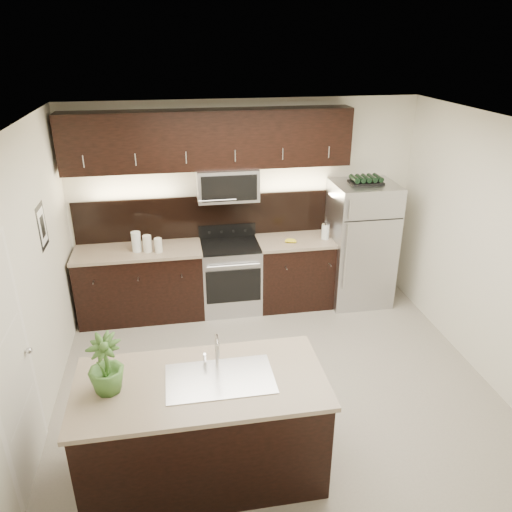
% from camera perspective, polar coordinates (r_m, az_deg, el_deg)
% --- Properties ---
extents(ground, '(4.50, 4.50, 0.00)m').
position_cam_1_polar(ground, '(5.50, 2.11, -14.28)').
color(ground, gray).
rests_on(ground, ground).
extents(room_walls, '(4.52, 4.02, 2.71)m').
position_cam_1_polar(room_walls, '(4.59, 1.16, 2.13)').
color(room_walls, beige).
rests_on(room_walls, ground).
extents(counter_run, '(3.51, 0.65, 0.94)m').
position_cam_1_polar(counter_run, '(6.61, -4.70, -2.45)').
color(counter_run, black).
rests_on(counter_run, ground).
extents(upper_fixtures, '(3.49, 0.40, 1.66)m').
position_cam_1_polar(upper_fixtures, '(6.20, -5.11, 12.13)').
color(upper_fixtures, black).
rests_on(upper_fixtures, counter_run).
extents(island, '(1.96, 0.96, 0.94)m').
position_cam_1_polar(island, '(4.32, -6.04, -18.92)').
color(island, black).
rests_on(island, ground).
extents(sink_faucet, '(0.84, 0.50, 0.28)m').
position_cam_1_polar(sink_faucet, '(4.02, -4.16, -13.58)').
color(sink_faucet, silver).
rests_on(sink_faucet, island).
extents(refrigerator, '(0.80, 0.73, 1.67)m').
position_cam_1_polar(refrigerator, '(6.83, 11.82, 1.36)').
color(refrigerator, '#B2B2B7').
rests_on(refrigerator, ground).
extents(wine_rack, '(0.41, 0.25, 0.10)m').
position_cam_1_polar(wine_rack, '(6.55, 12.46, 8.48)').
color(wine_rack, black).
rests_on(wine_rack, refrigerator).
extents(plant, '(0.35, 0.35, 0.48)m').
position_cam_1_polar(plant, '(3.92, -16.84, -11.76)').
color(plant, '#3A6428').
rests_on(plant, island).
extents(canisters, '(0.37, 0.17, 0.25)m').
position_cam_1_polar(canisters, '(6.30, -12.61, 1.45)').
color(canisters, silver).
rests_on(canisters, counter_run).
extents(french_press, '(0.11, 0.11, 0.30)m').
position_cam_1_polar(french_press, '(6.60, 7.94, 2.89)').
color(french_press, silver).
rests_on(french_press, counter_run).
extents(bananas, '(0.18, 0.16, 0.05)m').
position_cam_1_polar(bananas, '(6.47, 3.62, 1.80)').
color(bananas, yellow).
rests_on(bananas, counter_run).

